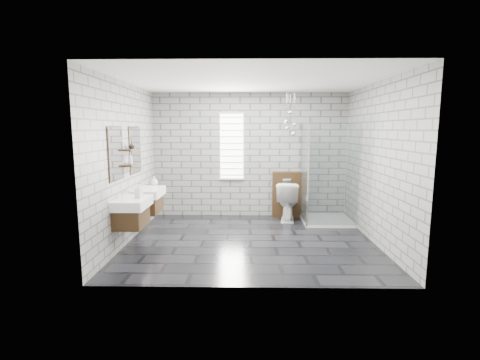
{
  "coord_description": "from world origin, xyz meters",
  "views": [
    {
      "loc": [
        -0.08,
        -5.83,
        1.92
      ],
      "look_at": [
        -0.19,
        0.35,
        1.02
      ],
      "focal_mm": 26.0,
      "sensor_mm": 36.0,
      "label": 1
    }
  ],
  "objects_px": {
    "vanity_left": "(130,204)",
    "shower_enclosure": "(323,199)",
    "vanity_right": "(147,193)",
    "toilet": "(287,201)",
    "cistern_panel": "(286,194)"
  },
  "relations": [
    {
      "from": "vanity_right",
      "to": "shower_enclosure",
      "type": "bearing_deg",
      "value": 12.9
    },
    {
      "from": "vanity_right",
      "to": "shower_enclosure",
      "type": "xyz_separation_m",
      "value": [
        3.41,
        0.78,
        -0.25
      ]
    },
    {
      "from": "vanity_left",
      "to": "vanity_right",
      "type": "bearing_deg",
      "value": 90.0
    },
    {
      "from": "vanity_right",
      "to": "cistern_panel",
      "type": "relative_size",
      "value": 1.57
    },
    {
      "from": "vanity_right",
      "to": "cistern_panel",
      "type": "xyz_separation_m",
      "value": [
        2.71,
        1.3,
        -0.26
      ]
    },
    {
      "from": "cistern_panel",
      "to": "toilet",
      "type": "bearing_deg",
      "value": -90.0
    },
    {
      "from": "vanity_left",
      "to": "cistern_panel",
      "type": "xyz_separation_m",
      "value": [
        2.71,
        2.23,
        -0.26
      ]
    },
    {
      "from": "vanity_right",
      "to": "toilet",
      "type": "bearing_deg",
      "value": 21.16
    },
    {
      "from": "toilet",
      "to": "vanity_left",
      "type": "bearing_deg",
      "value": 43.78
    },
    {
      "from": "shower_enclosure",
      "to": "toilet",
      "type": "distance_m",
      "value": 0.76
    },
    {
      "from": "shower_enclosure",
      "to": "toilet",
      "type": "bearing_deg",
      "value": 159.14
    },
    {
      "from": "vanity_left",
      "to": "vanity_right",
      "type": "xyz_separation_m",
      "value": [
        0.0,
        0.93,
        0.0
      ]
    },
    {
      "from": "vanity_left",
      "to": "shower_enclosure",
      "type": "height_order",
      "value": "shower_enclosure"
    },
    {
      "from": "vanity_right",
      "to": "toilet",
      "type": "height_order",
      "value": "vanity_right"
    },
    {
      "from": "cistern_panel",
      "to": "vanity_left",
      "type": "bearing_deg",
      "value": -140.58
    }
  ]
}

